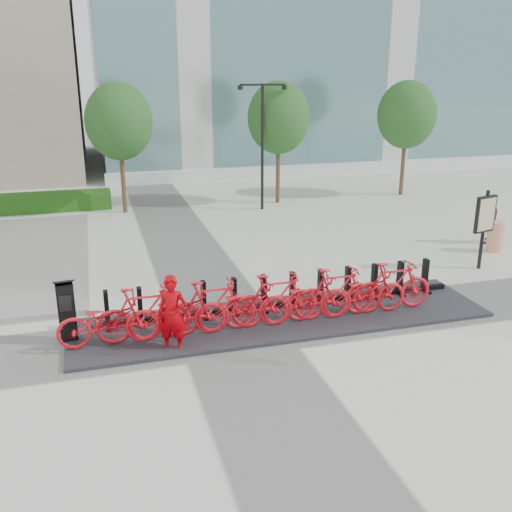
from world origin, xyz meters
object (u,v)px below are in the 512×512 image
object	(u,v)px
bike_0	(108,321)
pedestrian	(488,220)
worker_red	(172,315)
construction_barrel	(495,237)
kiosk	(67,310)
map_sign	(485,218)

from	to	relation	value
bike_0	pedestrian	distance (m)	13.12
worker_red	pedestrian	bearing A→B (deg)	44.93
pedestrian	worker_red	bearing A→B (deg)	-18.14
pedestrian	construction_barrel	world-z (taller)	pedestrian
kiosk	worker_red	distance (m)	2.31
pedestrian	map_sign	bearing A→B (deg)	7.85
bike_0	worker_red	distance (m)	1.37
kiosk	map_sign	size ratio (longest dim) A/B	0.59
kiosk	pedestrian	bearing A→B (deg)	10.33
bike_0	kiosk	bearing A→B (deg)	57.13
worker_red	map_sign	world-z (taller)	map_sign
kiosk	map_sign	world-z (taller)	map_sign
worker_red	map_sign	xyz separation A→B (m)	(9.27, 2.68, 0.71)
construction_barrel	map_sign	xyz separation A→B (m)	(-1.51, -1.30, 1.04)
bike_0	map_sign	xyz separation A→B (m)	(10.53, 2.17, 0.90)
kiosk	worker_red	world-z (taller)	worker_red
worker_red	construction_barrel	distance (m)	11.50
bike_0	map_sign	distance (m)	10.78
construction_barrel	map_sign	size ratio (longest dim) A/B	0.42
pedestrian	map_sign	size ratio (longest dim) A/B	0.69
bike_0	map_sign	bearing A→B (deg)	-78.37
kiosk	worker_red	bearing A→B (deg)	-32.46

